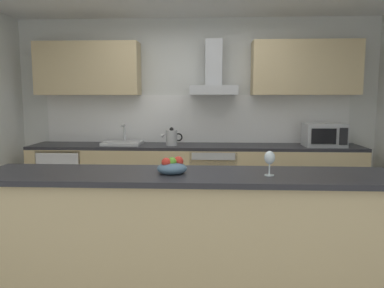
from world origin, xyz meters
TOP-DOWN VIEW (x-y plane):
  - ground at (0.00, 0.00)m, footprint 5.94×4.62m
  - wall_back at (0.00, 1.87)m, footprint 5.94×0.12m
  - backsplash_tile at (0.00, 1.80)m, footprint 4.20×0.02m
  - counter_back at (0.00, 1.49)m, footprint 4.35×0.60m
  - counter_island at (0.07, -0.69)m, footprint 3.12×0.64m
  - upper_cabinets at (-0.00, 1.64)m, footprint 4.29×0.32m
  - oven at (0.25, 1.46)m, footprint 0.60×0.62m
  - refrigerator at (-1.74, 1.46)m, footprint 0.58×0.60m
  - microwave at (1.67, 1.43)m, footprint 0.50×0.38m
  - sink at (-0.96, 1.47)m, footprint 0.50×0.40m
  - kettle at (-0.30, 1.43)m, footprint 0.29×0.15m
  - range_hood at (0.25, 1.59)m, footprint 0.62×0.45m
  - wine_glass at (0.63, -0.74)m, footprint 0.08×0.08m
  - fruit_bowl at (-0.07, -0.69)m, footprint 0.22×0.22m

SIDE VIEW (x-z plane):
  - ground at x=0.00m, z-range -0.02..0.00m
  - refrigerator at x=-1.74m, z-range 0.00..0.85m
  - counter_back at x=0.00m, z-range 0.00..0.90m
  - oven at x=0.25m, z-range 0.06..0.86m
  - counter_island at x=0.07m, z-range 0.01..0.97m
  - sink at x=-0.96m, z-range 0.80..1.06m
  - kettle at x=-0.30m, z-range 0.89..1.13m
  - fruit_bowl at x=-0.07m, z-range 0.95..1.08m
  - microwave at x=1.67m, z-range 0.90..1.20m
  - wine_glass at x=0.63m, z-range 1.00..1.18m
  - backsplash_tile at x=0.00m, z-range 0.90..1.56m
  - wall_back at x=0.00m, z-range 0.00..2.60m
  - range_hood at x=0.25m, z-range 1.43..2.15m
  - upper_cabinets at x=0.00m, z-range 1.56..2.26m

